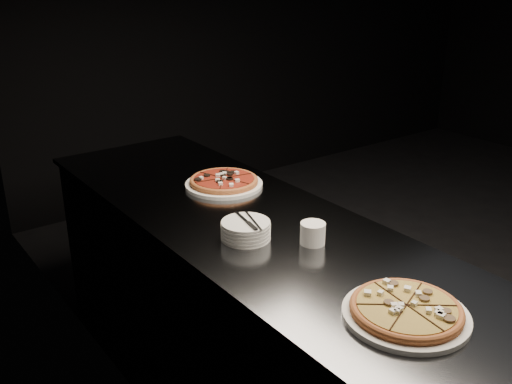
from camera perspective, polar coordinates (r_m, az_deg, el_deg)
wall_left at (r=1.86m, az=-9.70°, el=7.93°), size 0.02×5.00×2.80m
wall_back at (r=5.30m, az=2.34°, el=16.87°), size 5.00×0.02×2.80m
counter at (r=2.42m, az=-0.32°, el=-12.79°), size 0.74×2.44×0.92m
pizza_mushroom at (r=1.66m, az=14.77°, el=-11.42°), size 0.41×0.41×0.04m
pizza_tomato at (r=2.54m, az=-3.23°, el=1.03°), size 0.36×0.36×0.04m
plate_stack at (r=2.04m, az=-1.04°, el=-3.82°), size 0.18×0.18×0.07m
cutlery at (r=2.02m, az=-0.66°, el=-3.00°), size 0.09×0.18×0.01m
ramekin at (r=2.01m, az=5.70°, el=-4.07°), size 0.09×0.09×0.08m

